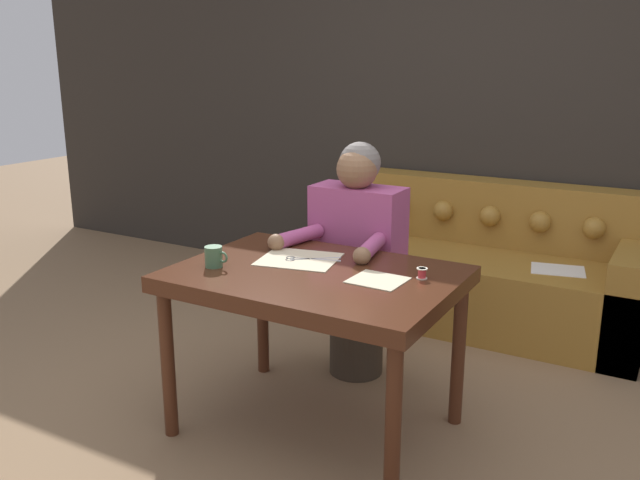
{
  "coord_description": "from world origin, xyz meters",
  "views": [
    {
      "loc": [
        1.28,
        -2.34,
        1.62
      ],
      "look_at": [
        -0.14,
        0.13,
        0.84
      ],
      "focal_mm": 38.0,
      "sensor_mm": 36.0,
      "label": 1
    }
  ],
  "objects_px": {
    "person": "(357,259)",
    "mug": "(214,257)",
    "scissors": "(303,259)",
    "thread_spool": "(422,273)",
    "dining_table": "(315,289)",
    "couch": "(481,272)"
  },
  "relations": [
    {
      "from": "person",
      "to": "mug",
      "type": "distance_m",
      "value": 0.83
    },
    {
      "from": "scissors",
      "to": "mug",
      "type": "xyz_separation_m",
      "value": [
        -0.28,
        -0.28,
        0.04
      ]
    },
    {
      "from": "thread_spool",
      "to": "person",
      "type": "bearing_deg",
      "value": 139.1
    },
    {
      "from": "dining_table",
      "to": "mug",
      "type": "distance_m",
      "value": 0.46
    },
    {
      "from": "mug",
      "to": "couch",
      "type": "bearing_deg",
      "value": 70.22
    },
    {
      "from": "scissors",
      "to": "thread_spool",
      "type": "xyz_separation_m",
      "value": [
        0.56,
        0.01,
        0.02
      ]
    },
    {
      "from": "person",
      "to": "mug",
      "type": "height_order",
      "value": "person"
    },
    {
      "from": "scissors",
      "to": "couch",
      "type": "bearing_deg",
      "value": 76.33
    },
    {
      "from": "scissors",
      "to": "thread_spool",
      "type": "bearing_deg",
      "value": 1.25
    },
    {
      "from": "thread_spool",
      "to": "scissors",
      "type": "bearing_deg",
      "value": -178.75
    },
    {
      "from": "dining_table",
      "to": "scissors",
      "type": "xyz_separation_m",
      "value": [
        -0.13,
        0.12,
        0.08
      ]
    },
    {
      "from": "scissors",
      "to": "mug",
      "type": "distance_m",
      "value": 0.4
    },
    {
      "from": "couch",
      "to": "person",
      "type": "distance_m",
      "value": 1.16
    },
    {
      "from": "person",
      "to": "thread_spool",
      "type": "distance_m",
      "value": 0.71
    },
    {
      "from": "person",
      "to": "scissors",
      "type": "bearing_deg",
      "value": -93.87
    },
    {
      "from": "dining_table",
      "to": "mug",
      "type": "relative_size",
      "value": 10.4
    },
    {
      "from": "thread_spool",
      "to": "dining_table",
      "type": "bearing_deg",
      "value": -163.04
    },
    {
      "from": "couch",
      "to": "scissors",
      "type": "relative_size",
      "value": 8.05
    },
    {
      "from": "person",
      "to": "thread_spool",
      "type": "bearing_deg",
      "value": -40.9
    },
    {
      "from": "scissors",
      "to": "mug",
      "type": "relative_size",
      "value": 2.13
    },
    {
      "from": "scissors",
      "to": "thread_spool",
      "type": "height_order",
      "value": "thread_spool"
    },
    {
      "from": "person",
      "to": "scissors",
      "type": "height_order",
      "value": "person"
    }
  ]
}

